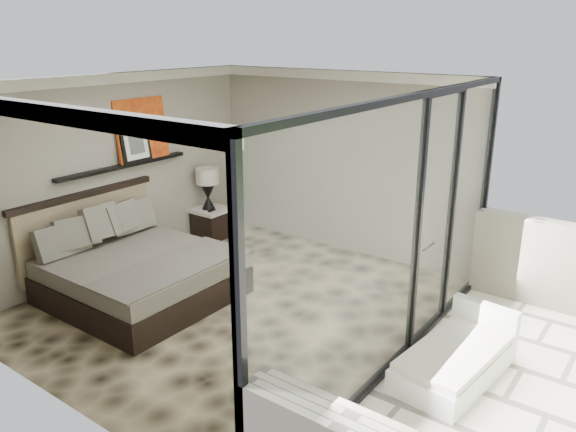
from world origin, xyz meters
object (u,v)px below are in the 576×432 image
Objects in this scene: bed at (135,271)px; nightstand at (211,222)px; table_lamp at (207,183)px; lounger at (456,359)px.

nightstand is at bearing 108.79° from bed.
nightstand is (-0.75, 2.20, -0.08)m from bed.
table_lamp is at bearing 109.28° from bed.
lounger is (4.82, -1.43, -0.79)m from table_lamp.
nightstand is at bearing 169.06° from lounger.
bed is 2.37m from table_lamp.
bed is 2.33m from nightstand.
table_lamp reaches higher than bed.
table_lamp is at bearing -107.94° from nightstand.
table_lamp is 5.09m from lounger.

